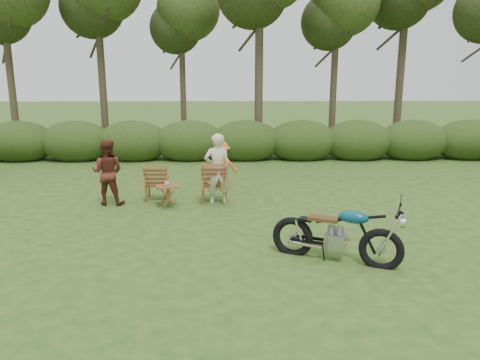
{
  "coord_description": "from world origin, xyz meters",
  "views": [
    {
      "loc": [
        -0.56,
        -7.48,
        3.14
      ],
      "look_at": [
        -0.36,
        1.95,
        0.9
      ],
      "focal_mm": 35.0,
      "sensor_mm": 36.0,
      "label": 1
    }
  ],
  "objects_px": {
    "lawn_chair_right": "(214,201)",
    "child": "(222,189)",
    "lawn_chair_left": "(158,199)",
    "adult_b": "(110,204)",
    "cup": "(167,184)",
    "adult_a": "(218,204)",
    "motorcycle": "(334,260)",
    "side_table": "(167,196)"
  },
  "relations": [
    {
      "from": "cup",
      "to": "child",
      "type": "bearing_deg",
      "value": 53.49
    },
    {
      "from": "motorcycle",
      "to": "child",
      "type": "xyz_separation_m",
      "value": [
        -1.97,
        4.88,
        0.0
      ]
    },
    {
      "from": "side_table",
      "to": "adult_a",
      "type": "xyz_separation_m",
      "value": [
        1.16,
        0.25,
        -0.26
      ]
    },
    {
      "from": "lawn_chair_right",
      "to": "adult_b",
      "type": "bearing_deg",
      "value": 2.14
    },
    {
      "from": "adult_a",
      "to": "adult_b",
      "type": "relative_size",
      "value": 1.09
    },
    {
      "from": "side_table",
      "to": "adult_a",
      "type": "height_order",
      "value": "adult_a"
    },
    {
      "from": "cup",
      "to": "adult_a",
      "type": "distance_m",
      "value": 1.31
    },
    {
      "from": "cup",
      "to": "adult_a",
      "type": "xyz_separation_m",
      "value": [
        1.16,
        0.24,
        -0.56
      ]
    },
    {
      "from": "lawn_chair_right",
      "to": "child",
      "type": "distance_m",
      "value": 1.24
    },
    {
      "from": "lawn_chair_left",
      "to": "side_table",
      "type": "distance_m",
      "value": 0.78
    },
    {
      "from": "adult_a",
      "to": "adult_b",
      "type": "xyz_separation_m",
      "value": [
        -2.59,
        0.04,
        0.0
      ]
    },
    {
      "from": "side_table",
      "to": "child",
      "type": "xyz_separation_m",
      "value": [
        1.25,
        1.69,
        -0.26
      ]
    },
    {
      "from": "motorcycle",
      "to": "adult_b",
      "type": "height_order",
      "value": "adult_b"
    },
    {
      "from": "cup",
      "to": "adult_b",
      "type": "bearing_deg",
      "value": 168.96
    },
    {
      "from": "adult_a",
      "to": "motorcycle",
      "type": "bearing_deg",
      "value": 109.41
    },
    {
      "from": "adult_b",
      "to": "lawn_chair_right",
      "type": "bearing_deg",
      "value": -171.79
    },
    {
      "from": "lawn_chair_right",
      "to": "lawn_chair_left",
      "type": "xyz_separation_m",
      "value": [
        -1.39,
        0.2,
        0.0
      ]
    },
    {
      "from": "lawn_chair_left",
      "to": "side_table",
      "type": "bearing_deg",
      "value": 114.67
    },
    {
      "from": "lawn_chair_right",
      "to": "cup",
      "type": "xyz_separation_m",
      "value": [
        -1.07,
        -0.46,
        0.56
      ]
    },
    {
      "from": "cup",
      "to": "child",
      "type": "xyz_separation_m",
      "value": [
        1.25,
        1.68,
        -0.56
      ]
    },
    {
      "from": "motorcycle",
      "to": "lawn_chair_right",
      "type": "distance_m",
      "value": 4.23
    },
    {
      "from": "motorcycle",
      "to": "adult_b",
      "type": "xyz_separation_m",
      "value": [
        -4.65,
        3.47,
        0.0
      ]
    },
    {
      "from": "motorcycle",
      "to": "adult_b",
      "type": "distance_m",
      "value": 5.8
    },
    {
      "from": "lawn_chair_left",
      "to": "adult_a",
      "type": "bearing_deg",
      "value": 163.52
    },
    {
      "from": "cup",
      "to": "child",
      "type": "height_order",
      "value": "child"
    },
    {
      "from": "motorcycle",
      "to": "lawn_chair_left",
      "type": "relative_size",
      "value": 2.23
    },
    {
      "from": "adult_b",
      "to": "child",
      "type": "distance_m",
      "value": 3.02
    },
    {
      "from": "side_table",
      "to": "adult_b",
      "type": "height_order",
      "value": "adult_b"
    },
    {
      "from": "motorcycle",
      "to": "cup",
      "type": "distance_m",
      "value": 4.57
    },
    {
      "from": "cup",
      "to": "child",
      "type": "relative_size",
      "value": 0.09
    },
    {
      "from": "side_table",
      "to": "cup",
      "type": "xyz_separation_m",
      "value": [
        0.0,
        0.01,
        0.3
      ]
    },
    {
      "from": "motorcycle",
      "to": "adult_a",
      "type": "xyz_separation_m",
      "value": [
        -2.06,
        3.43,
        0.0
      ]
    },
    {
      "from": "motorcycle",
      "to": "cup",
      "type": "height_order",
      "value": "cup"
    },
    {
      "from": "cup",
      "to": "motorcycle",
      "type": "bearing_deg",
      "value": -44.76
    },
    {
      "from": "child",
      "to": "side_table",
      "type": "bearing_deg",
      "value": 62.32
    },
    {
      "from": "lawn_chair_left",
      "to": "adult_b",
      "type": "bearing_deg",
      "value": 18.25
    },
    {
      "from": "lawn_chair_left",
      "to": "adult_b",
      "type": "height_order",
      "value": "adult_b"
    },
    {
      "from": "adult_b",
      "to": "child",
      "type": "height_order",
      "value": "adult_b"
    },
    {
      "from": "lawn_chair_right",
      "to": "adult_b",
      "type": "xyz_separation_m",
      "value": [
        -2.5,
        -0.18,
        0.0
      ]
    },
    {
      "from": "lawn_chair_right",
      "to": "adult_a",
      "type": "relative_size",
      "value": 0.6
    },
    {
      "from": "cup",
      "to": "adult_a",
      "type": "relative_size",
      "value": 0.07
    },
    {
      "from": "side_table",
      "to": "child",
      "type": "bearing_deg",
      "value": 53.55
    }
  ]
}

